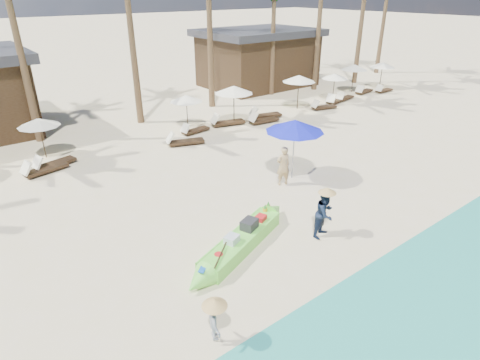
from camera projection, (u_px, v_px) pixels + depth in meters
ground at (272, 243)px, 12.43m from camera, size 240.00×240.00×0.00m
wet_sand_strip at (423, 346)px, 8.86m from camera, size 240.00×4.50×0.01m
green_canoe at (241, 241)px, 12.11m from camera, size 5.52×2.40×0.73m
tourist at (283, 166)px, 15.80m from camera, size 0.67×0.53×1.61m
vendor_green at (325, 214)px, 12.49m from camera, size 0.89×0.77×1.58m
vendor_yellow at (215, 321)px, 8.63m from camera, size 0.57×0.72×0.97m
blue_umbrella at (295, 126)px, 15.71m from camera, size 2.33×2.33×2.51m
lounger_4_right at (43, 169)px, 16.99m from camera, size 1.95×0.94×0.64m
resort_parasol_5 at (38, 122)px, 17.97m from camera, size 1.83×1.83×1.89m
lounger_5_left at (52, 163)px, 17.56m from camera, size 1.90×0.98×0.62m
resort_parasol_6 at (186, 98)px, 21.95m from camera, size 1.81×1.81×1.86m
lounger_6_left at (183, 141)px, 20.10m from camera, size 1.97×1.17×0.64m
lounger_6_right at (194, 130)px, 21.74m from camera, size 1.72×0.70×0.57m
resort_parasol_7 at (234, 90)px, 22.43m from camera, size 2.16×2.16×2.22m
lounger_7_left at (226, 122)px, 22.94m from camera, size 2.07×1.08×0.67m
lounger_7_right at (262, 120)px, 23.35m from camera, size 1.92×0.82×0.63m
resort_parasol_8 at (299, 79)px, 25.42m from camera, size 2.11×2.11×2.17m
lounger_8_left at (264, 115)px, 24.23m from camera, size 2.08×1.11×0.68m
resort_parasol_9 at (335, 76)px, 27.55m from camera, size 1.80×1.80×1.85m
lounger_9_left at (323, 106)px, 26.03m from camera, size 1.79×0.95×0.58m
lounger_9_right at (335, 100)px, 27.39m from camera, size 2.05×1.03×0.67m
resort_parasol_10 at (354, 67)px, 29.72m from camera, size 1.98×1.98×2.04m
lounger_10_left at (344, 98)px, 28.13m from camera, size 1.78×0.79×0.58m
lounger_10_right at (363, 91)px, 29.93m from camera, size 1.81×0.76×0.60m
resort_parasol_11 at (383, 65)px, 30.93m from camera, size 1.93×1.93×1.99m
lounger_11_left at (383, 90)px, 30.28m from camera, size 1.66×0.52×0.56m
pavilion_east at (258, 57)px, 31.68m from camera, size 8.80×6.60×4.30m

